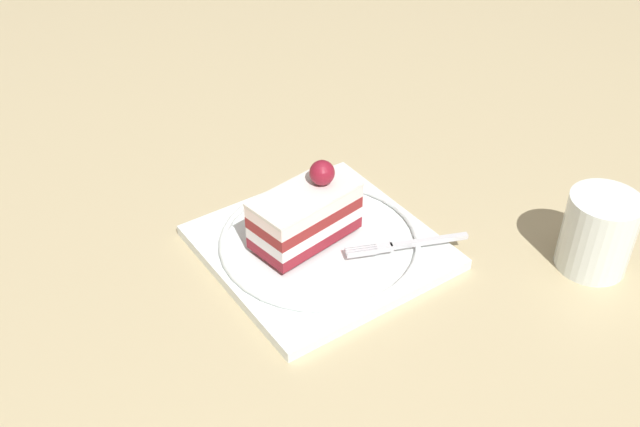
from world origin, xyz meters
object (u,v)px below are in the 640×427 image
object	(u,v)px
dessert_plate	(320,245)
drink_glass_near	(597,236)
fork	(404,245)
cake_slice	(306,213)

from	to	relation	value
dessert_plate	drink_glass_near	xyz separation A→B (m)	(0.22, -0.15, 0.03)
fork	dessert_plate	bearing A→B (deg)	140.44
dessert_plate	cake_slice	xyz separation A→B (m)	(-0.01, 0.01, 0.04)
drink_glass_near	dessert_plate	bearing A→B (deg)	145.75
drink_glass_near	fork	bearing A→B (deg)	148.13
dessert_plate	drink_glass_near	distance (m)	0.27
cake_slice	fork	xyz separation A→B (m)	(0.07, -0.06, -0.03)
dessert_plate	drink_glass_near	bearing A→B (deg)	-34.25
cake_slice	dessert_plate	bearing A→B (deg)	-40.84
cake_slice	fork	size ratio (longest dim) A/B	0.96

